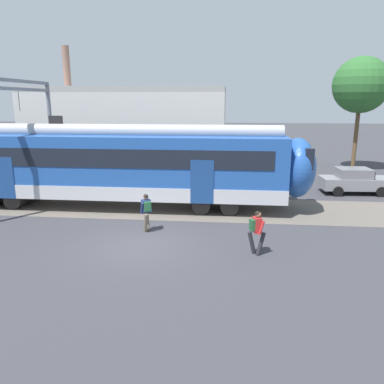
% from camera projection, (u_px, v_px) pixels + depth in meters
% --- Properties ---
extents(ground_plane, '(160.00, 160.00, 0.00)m').
position_uv_depth(ground_plane, '(140.00, 245.00, 14.63)').
color(ground_plane, '#38383D').
extents(pedestrian_navy, '(0.50, 0.71, 1.67)m').
position_uv_depth(pedestrian_navy, '(146.00, 209.00, 15.90)').
color(pedestrian_navy, '#6B6051').
rests_on(pedestrian_navy, ground).
extents(pedestrian_red, '(0.71, 0.53, 1.67)m').
position_uv_depth(pedestrian_red, '(256.00, 229.00, 13.52)').
color(pedestrian_red, '#28282D').
rests_on(pedestrian_red, ground).
extents(parked_car_grey, '(4.09, 1.93, 1.54)m').
position_uv_depth(parked_car_grey, '(355.00, 181.00, 22.50)').
color(parked_car_grey, gray).
rests_on(parked_car_grey, ground).
extents(catenary_gantry, '(0.24, 6.64, 6.53)m').
position_uv_depth(catenary_gantry, '(21.00, 124.00, 19.37)').
color(catenary_gantry, gray).
rests_on(catenary_gantry, ground).
extents(background_building, '(14.05, 5.00, 9.20)m').
position_uv_depth(background_building, '(127.00, 132.00, 27.15)').
color(background_building, beige).
rests_on(background_building, ground).
extents(street_tree_right, '(4.27, 4.27, 8.75)m').
position_uv_depth(street_tree_right, '(361.00, 85.00, 28.65)').
color(street_tree_right, brown).
rests_on(street_tree_right, ground).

